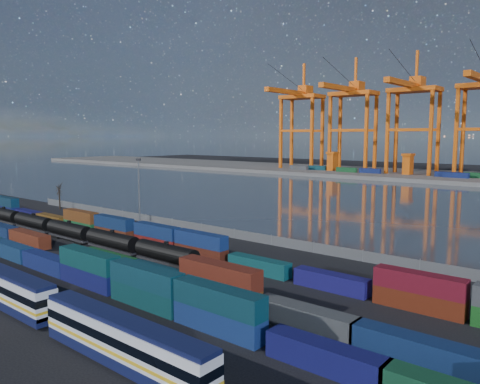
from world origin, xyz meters
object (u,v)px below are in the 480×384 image
Objects in this scene: bare_tree at (59,196)px; gantry_cranes at (448,98)px; passenger_train at (3,287)px; tanker_string at (51,226)px.

gantry_cranes reaches higher than bare_tree.
bare_tree is at bearing 145.99° from passenger_train.
gantry_cranes is at bearing 71.42° from bare_tree.
passenger_train is 85.00m from bare_tree.
tanker_string is 40.14m from bare_tree.
tanker_string is (-36.46, 26.28, -0.33)m from passenger_train.
bare_tree is 0.04× the size of gantry_cranes.
tanker_string is at bearing -97.40° from gantry_cranes.
bare_tree is at bearing -108.58° from gantry_cranes.
passenger_train is at bearing -34.01° from bare_tree.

